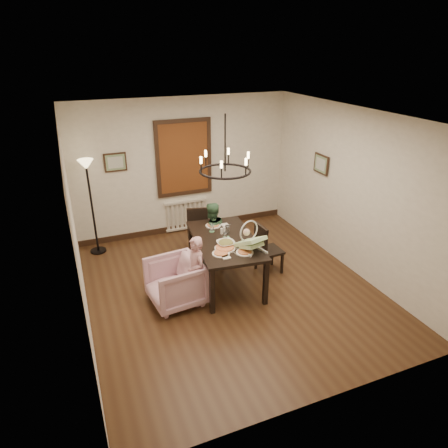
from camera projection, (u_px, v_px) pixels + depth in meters
room_shell at (222, 202)px, 6.37m from camera, size 4.51×5.00×2.81m
dining_table at (225, 244)px, 6.53m from camera, size 1.15×1.81×0.80m
chair_far at (199, 235)px, 7.43m from camera, size 0.49×0.49×0.92m
chair_right at (270, 248)px, 6.94m from camera, size 0.43×0.43×0.93m
armchair at (175, 282)px, 6.13m from camera, size 0.88×0.86×0.72m
elderly_woman at (196, 277)px, 6.08m from camera, size 0.28×0.37×0.93m
seated_man at (212, 239)px, 7.20m from camera, size 0.54×0.46×0.98m
baby_bouncer at (250, 240)px, 6.09m from camera, size 0.48×0.58×0.33m
salad_bowl at (226, 243)px, 6.28m from camera, size 0.34×0.34×0.08m
pizza_platter at (225, 248)px, 6.18m from camera, size 0.33×0.33×0.04m
drinking_glass at (225, 236)px, 6.43m from camera, size 0.07×0.07×0.14m
window_blinds at (184, 158)px, 8.05m from camera, size 1.00×0.03×1.40m
radiator at (186, 215)px, 8.58m from camera, size 0.92×0.12×0.62m
picture_back at (115, 162)px, 7.58m from camera, size 0.42×0.03×0.36m
picture_right at (321, 164)px, 7.47m from camera, size 0.03×0.42×0.36m
floor_lamp at (92, 209)px, 7.43m from camera, size 0.30×0.30×1.80m
chandelier at (225, 171)px, 6.02m from camera, size 0.80×0.80×0.04m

